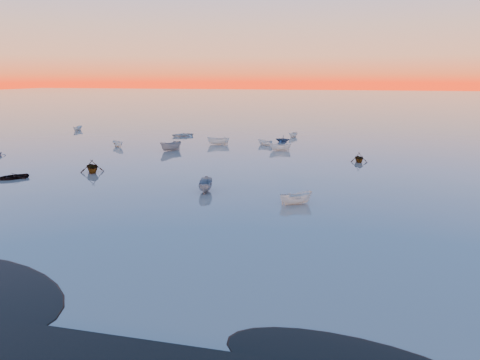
% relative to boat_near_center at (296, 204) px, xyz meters
% --- Properties ---
extents(ground, '(600.00, 600.00, 0.00)m').
position_rel_boat_near_center_xyz_m(ground, '(-6.34, 76.00, 0.00)').
color(ground, '#6A6158').
rests_on(ground, ground).
extents(mud_lobes, '(140.00, 6.00, 0.07)m').
position_rel_boat_near_center_xyz_m(mud_lobes, '(-6.34, -25.00, 0.01)').
color(mud_lobes, black).
rests_on(mud_lobes, ground).
extents(moored_fleet, '(124.00, 58.00, 1.20)m').
position_rel_boat_near_center_xyz_m(moored_fleet, '(-6.34, 29.00, 0.00)').
color(moored_fleet, silver).
rests_on(moored_fleet, ground).
extents(boat_near_center, '(3.07, 3.86, 1.24)m').
position_rel_boat_near_center_xyz_m(boat_near_center, '(0.00, 0.00, 0.00)').
color(boat_near_center, silver).
rests_on(boat_near_center, ground).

